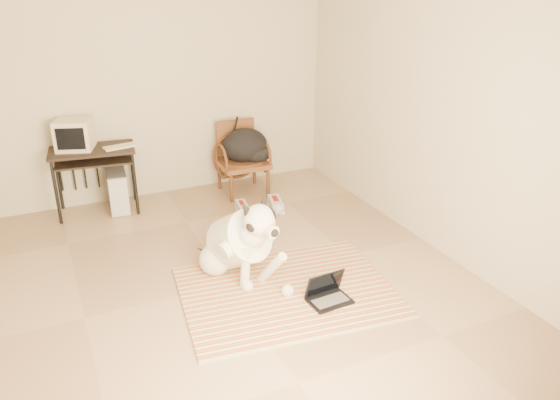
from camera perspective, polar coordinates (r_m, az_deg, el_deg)
floor at (r=4.69m, az=-5.35°, el=-8.67°), size 4.50×4.50×0.00m
wall_back at (r=6.26m, az=-12.98°, el=12.39°), size 4.50×0.00×4.50m
wall_front at (r=2.28m, az=12.98°, el=-7.02°), size 4.50×0.00×4.50m
wall_right at (r=5.12m, az=15.93°, el=9.72°), size 0.00×4.50×4.50m
rug at (r=4.55m, az=0.73°, el=-9.53°), size 1.84×1.49×0.02m
dog at (r=4.61m, az=-4.26°, el=-4.45°), size 0.61×1.07×0.83m
laptop at (r=4.41m, az=4.99°, el=-9.71°), size 0.35×0.26×0.23m
computer_desk at (r=6.06m, az=-18.95°, el=4.15°), size 0.91×0.58×0.72m
crt_monitor at (r=6.04m, az=-20.70°, el=6.44°), size 0.44×0.43×0.31m
desk_keyboard at (r=5.98m, az=-16.36°, el=5.38°), size 0.35×0.18×0.02m
pc_tower at (r=6.20m, az=-16.61°, el=1.00°), size 0.24×0.49×0.44m
rattan_chair at (r=6.38m, az=-4.06°, el=4.40°), size 0.55×0.53×0.82m
backpack at (r=6.30m, az=-3.46°, el=5.56°), size 0.55×0.45×0.40m
sneaker_left at (r=5.96m, az=-3.97°, el=-0.82°), size 0.15×0.29×0.10m
sneaker_right at (r=6.01m, az=-0.47°, el=-0.46°), size 0.20×0.35×0.12m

